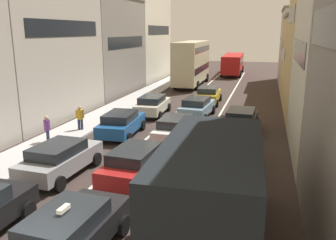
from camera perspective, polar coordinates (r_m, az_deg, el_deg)
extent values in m
cube|color=#AFAFAF|center=(28.79, -8.62, 1.70)|extent=(2.60, 64.00, 0.14)
cube|color=silver|center=(27.18, 1.06, 0.97)|extent=(0.16, 60.00, 0.01)
cube|color=silver|center=(26.56, 8.18, 0.51)|extent=(0.16, 60.00, 0.01)
cube|color=#B2ADA3|center=(27.84, -22.39, 12.33)|extent=(7.00, 10.90, 11.64)
cube|color=black|center=(25.85, -16.14, 14.05)|extent=(0.02, 8.80, 1.10)
cube|color=gray|center=(37.21, -11.73, 11.52)|extent=(7.00, 10.90, 9.34)
cube|color=black|center=(35.74, -6.62, 12.37)|extent=(0.02, 8.80, 1.10)
cube|color=beige|center=(47.25, -5.58, 13.56)|extent=(7.00, 10.90, 11.48)
cube|color=black|center=(46.10, -1.39, 14.32)|extent=(0.02, 8.80, 1.10)
cube|color=#B2ADA3|center=(45.54, 22.23, 10.73)|extent=(7.00, 8.70, 8.55)
cube|color=black|center=(45.27, 17.78, 11.62)|extent=(0.02, 7.04, 1.10)
cube|color=#66605B|center=(45.56, 22.77, 16.27)|extent=(7.20, 8.70, 0.30)
cube|color=tan|center=(36.85, 23.61, 9.14)|extent=(7.00, 8.70, 7.43)
cube|color=black|center=(36.51, 18.13, 10.16)|extent=(0.02, 7.04, 1.10)
cube|color=#66605B|center=(36.79, 24.23, 15.13)|extent=(7.20, 8.70, 0.30)
cube|color=black|center=(27.68, 19.35, 15.73)|extent=(0.02, 7.04, 1.10)
cube|color=black|center=(18.91, 20.37, 10.31)|extent=(0.02, 7.04, 1.10)
cube|color=black|center=(10.13, 24.72, 13.64)|extent=(0.02, 7.04, 1.10)
cube|color=#B7B29E|center=(12.96, 8.69, -7.71)|extent=(2.50, 2.50, 1.90)
cube|color=black|center=(13.97, 9.16, -4.44)|extent=(2.02, 0.11, 0.70)
cube|color=black|center=(9.23, 6.89, -11.95)|extent=(2.62, 5.53, 2.80)
cube|color=white|center=(9.30, -0.62, -9.73)|extent=(0.21, 4.48, 0.90)
cylinder|color=black|center=(13.54, 3.41, -10.95)|extent=(0.34, 0.97, 0.96)
cylinder|color=black|center=(13.40, 13.79, -11.66)|extent=(0.34, 0.97, 0.96)
cube|color=black|center=(10.74, -15.54, -17.57)|extent=(2.01, 4.38, 0.70)
cube|color=#1E2328|center=(10.32, -16.39, -15.44)|extent=(1.70, 2.48, 0.52)
cube|color=#F2EACC|center=(10.14, -16.54, -13.61)|extent=(0.18, 0.45, 0.12)
cylinder|color=black|center=(12.41, -15.25, -14.80)|extent=(0.25, 0.65, 0.64)
cylinder|color=black|center=(11.58, -7.29, -16.61)|extent=(0.25, 0.65, 0.64)
cylinder|color=black|center=(13.20, -21.71, -13.49)|extent=(0.22, 0.64, 0.64)
cube|color=#A51E1E|center=(15.24, -5.06, -7.25)|extent=(2.05, 4.40, 0.70)
cube|color=#1E2328|center=(14.88, -5.42, -5.50)|extent=(1.72, 2.50, 0.52)
cylinder|color=black|center=(16.97, -5.90, -6.26)|extent=(0.26, 0.65, 0.64)
cylinder|color=black|center=(16.32, 0.03, -7.02)|extent=(0.26, 0.65, 0.64)
cylinder|color=black|center=(14.57, -10.75, -10.00)|extent=(0.26, 0.65, 0.64)
cylinder|color=black|center=(13.81, -3.96, -11.17)|extent=(0.26, 0.65, 0.64)
cube|color=gray|center=(16.38, -16.91, -6.29)|extent=(2.02, 4.39, 0.70)
cube|color=#1E2328|center=(16.04, -17.46, -4.64)|extent=(1.71, 2.49, 0.52)
cylinder|color=black|center=(18.12, -16.57, -5.45)|extent=(0.25, 0.65, 0.64)
cylinder|color=black|center=(17.16, -11.49, -6.23)|extent=(0.25, 0.65, 0.64)
cylinder|color=black|center=(15.99, -22.58, -8.64)|extent=(0.25, 0.65, 0.64)
cylinder|color=black|center=(14.90, -17.13, -9.83)|extent=(0.25, 0.65, 0.64)
cube|color=silver|center=(20.34, 1.44, -1.66)|extent=(1.89, 4.34, 0.70)
cube|color=#1E2328|center=(20.01, 1.30, -0.27)|extent=(1.63, 2.44, 0.52)
cylinder|color=black|center=(22.03, 0.13, -1.35)|extent=(0.23, 0.64, 0.64)
cylinder|color=black|center=(21.60, 4.81, -1.72)|extent=(0.23, 0.64, 0.64)
cylinder|color=black|center=(19.36, -2.35, -3.58)|extent=(0.23, 0.64, 0.64)
cylinder|color=black|center=(18.87, 2.96, -4.07)|extent=(0.23, 0.64, 0.64)
cube|color=#194C8C|center=(21.64, -7.53, -0.80)|extent=(2.08, 4.41, 0.70)
cube|color=#1E2328|center=(21.32, -7.75, 0.51)|extent=(1.74, 2.51, 0.52)
cylinder|color=black|center=(23.36, -8.46, -0.60)|extent=(0.26, 0.65, 0.64)
cylinder|color=black|center=(22.80, -4.11, -0.85)|extent=(0.26, 0.65, 0.64)
cylinder|color=black|center=(20.75, -11.22, -2.62)|extent=(0.26, 0.65, 0.64)
cylinder|color=black|center=(20.12, -6.38, -2.96)|extent=(0.26, 0.65, 0.64)
cube|color=#759EB7|center=(26.14, 4.73, 1.88)|extent=(2.06, 4.40, 0.70)
cube|color=#1E2328|center=(25.83, 4.64, 3.00)|extent=(1.73, 2.50, 0.52)
cylinder|color=black|center=(27.82, 3.63, 1.92)|extent=(0.26, 0.65, 0.64)
cylinder|color=black|center=(27.40, 7.34, 1.64)|extent=(0.26, 0.65, 0.64)
cylinder|color=black|center=(25.08, 1.85, 0.58)|extent=(0.26, 0.65, 0.64)
cylinder|color=black|center=(24.62, 5.94, 0.24)|extent=(0.26, 0.65, 0.64)
cube|color=beige|center=(26.87, -2.49, 2.26)|extent=(1.99, 4.38, 0.70)
cube|color=#1E2328|center=(26.57, -2.62, 3.35)|extent=(1.69, 2.48, 0.52)
cylinder|color=black|center=(28.57, -3.48, 2.25)|extent=(0.25, 0.65, 0.64)
cylinder|color=black|center=(28.11, 0.12, 2.08)|extent=(0.25, 0.65, 0.64)
cylinder|color=black|center=(25.85, -5.31, 0.93)|extent=(0.25, 0.65, 0.64)
cylinder|color=black|center=(25.34, -1.36, 0.72)|extent=(0.25, 0.65, 0.64)
cube|color=#B29319|center=(31.35, 6.55, 3.91)|extent=(1.92, 4.35, 0.70)
cube|color=#1E2328|center=(31.06, 6.53, 4.86)|extent=(1.65, 2.45, 0.52)
cylinder|color=black|center=(32.96, 5.28, 3.83)|extent=(0.24, 0.65, 0.64)
cylinder|color=black|center=(32.74, 8.47, 3.66)|extent=(0.24, 0.65, 0.64)
cylinder|color=black|center=(30.13, 4.43, 2.86)|extent=(0.24, 0.65, 0.64)
cylinder|color=black|center=(29.89, 7.91, 2.67)|extent=(0.24, 0.65, 0.64)
cube|color=#19592D|center=(17.40, 10.32, -4.67)|extent=(1.97, 4.37, 0.70)
cube|color=#1E2328|center=(17.04, 10.31, -3.10)|extent=(1.68, 2.47, 0.52)
cylinder|color=black|center=(19.01, 8.12, -4.06)|extent=(0.25, 0.65, 0.64)
cylinder|color=black|center=(18.81, 13.67, -4.52)|extent=(0.25, 0.65, 0.64)
cylinder|color=black|center=(16.30, 6.33, -7.15)|extent=(0.25, 0.65, 0.64)
cylinder|color=black|center=(16.07, 12.82, -7.75)|extent=(0.25, 0.65, 0.64)
cube|color=black|center=(22.72, 11.70, -0.26)|extent=(1.98, 4.37, 0.70)
cube|color=#1E2328|center=(22.40, 11.71, 1.01)|extent=(1.68, 2.47, 0.52)
cylinder|color=black|center=(24.32, 9.90, -0.07)|extent=(0.25, 0.65, 0.64)
cylinder|color=black|center=(24.15, 14.22, -0.40)|extent=(0.25, 0.65, 0.64)
cylinder|color=black|center=(21.52, 8.78, -1.90)|extent=(0.25, 0.65, 0.64)
cylinder|color=black|center=(21.33, 13.66, -2.29)|extent=(0.25, 0.65, 0.64)
cube|color=#BFB793|center=(41.47, 3.86, 7.92)|extent=(2.65, 10.53, 2.40)
cube|color=black|center=(41.43, 3.87, 8.41)|extent=(2.67, 9.90, 0.70)
cube|color=#BFB793|center=(41.29, 3.92, 11.06)|extent=(2.65, 10.53, 2.16)
cube|color=black|center=(41.27, 3.92, 11.39)|extent=(2.67, 9.90, 0.64)
cylinder|color=black|center=(45.54, 3.19, 6.97)|extent=(0.31, 1.00, 1.00)
cylinder|color=black|center=(45.11, 6.33, 6.84)|extent=(0.31, 1.00, 1.00)
cylinder|color=black|center=(38.84, 1.12, 5.73)|extent=(0.31, 1.00, 1.00)
cylinder|color=black|center=(38.33, 4.78, 5.57)|extent=(0.31, 1.00, 1.00)
cube|color=#B21919|center=(52.67, 10.46, 9.05)|extent=(2.73, 10.55, 2.40)
cube|color=black|center=(52.64, 10.48, 9.44)|extent=(2.75, 9.92, 0.70)
cylinder|color=black|center=(56.63, 9.41, 8.22)|extent=(0.32, 1.01, 1.00)
cylinder|color=black|center=(56.48, 11.96, 8.09)|extent=(0.32, 1.01, 1.00)
cylinder|color=black|center=(49.77, 8.69, 7.45)|extent=(0.32, 1.01, 1.00)
cylinder|color=black|center=(49.59, 11.59, 7.30)|extent=(0.32, 1.01, 1.00)
cylinder|color=#262D47|center=(23.06, -13.75, -0.83)|extent=(0.16, 0.16, 0.82)
cylinder|color=#262D47|center=(23.07, -14.19, -0.84)|extent=(0.16, 0.16, 0.82)
cylinder|color=gold|center=(22.90, -14.08, 0.88)|extent=(0.34, 0.34, 0.60)
sphere|color=tan|center=(22.81, -14.14, 1.91)|extent=(0.24, 0.24, 0.24)
cylinder|color=gold|center=(22.87, -13.53, 0.98)|extent=(0.10, 0.10, 0.55)
cylinder|color=gold|center=(22.91, -14.63, 0.93)|extent=(0.10, 0.10, 0.55)
cylinder|color=#262D47|center=(21.10, -18.87, -2.59)|extent=(0.16, 0.16, 0.82)
cylinder|color=#262D47|center=(20.93, -18.81, -2.72)|extent=(0.16, 0.16, 0.82)
cylinder|color=#66337F|center=(20.83, -18.99, -0.78)|extent=(0.34, 0.34, 0.60)
sphere|color=tan|center=(20.73, -19.08, 0.34)|extent=(0.24, 0.24, 0.24)
cylinder|color=#66337F|center=(21.03, -19.07, -0.56)|extent=(0.10, 0.10, 0.55)
cylinder|color=#66337F|center=(20.61, -18.93, -0.85)|extent=(0.10, 0.10, 0.55)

